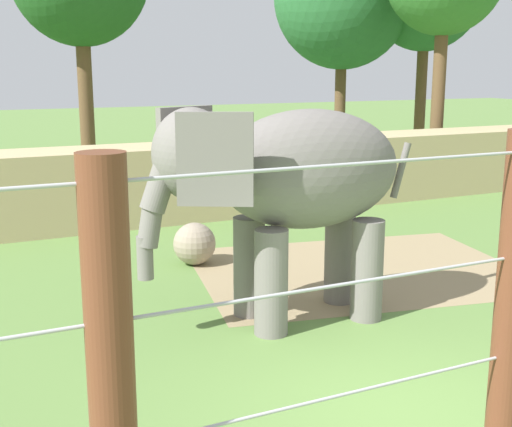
# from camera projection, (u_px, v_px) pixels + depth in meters

# --- Properties ---
(ground_plane) EXTENTS (120.00, 120.00, 0.00)m
(ground_plane) POSITION_uv_depth(u_px,v_px,m) (401.00, 412.00, 7.47)
(ground_plane) COLOR #5B7F3D
(dirt_patch) EXTENTS (6.68, 5.52, 0.01)m
(dirt_patch) POSITION_uv_depth(u_px,v_px,m) (358.00, 270.00, 12.72)
(dirt_patch) COLOR #937F5B
(dirt_patch) RESTS_ON ground
(embankment_wall) EXTENTS (36.00, 1.80, 1.85)m
(embankment_wall) POSITION_uv_depth(u_px,v_px,m) (135.00, 185.00, 16.57)
(embankment_wall) COLOR tan
(embankment_wall) RESTS_ON ground
(elephant) EXTENTS (4.34, 1.84, 3.21)m
(elephant) POSITION_uv_depth(u_px,v_px,m) (288.00, 180.00, 9.78)
(elephant) COLOR slate
(elephant) RESTS_ON ground
(enrichment_ball) EXTENTS (0.82, 0.82, 0.82)m
(enrichment_ball) POSITION_uv_depth(u_px,v_px,m) (194.00, 244.00, 13.00)
(enrichment_ball) COLOR gray
(enrichment_ball) RESTS_ON ground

